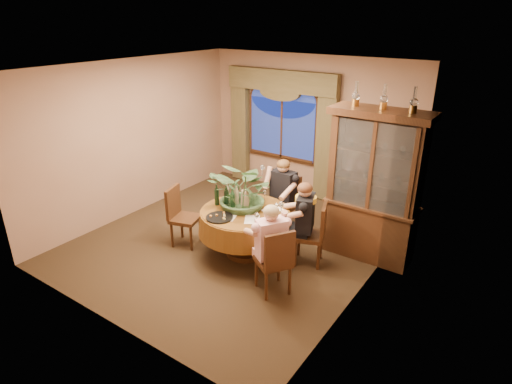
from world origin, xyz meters
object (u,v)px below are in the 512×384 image
Objects in this scene: person_pink at (271,249)px; centerpiece_plant at (245,167)px; oil_lamp_right at (414,100)px; chair_back_right at (309,234)px; wine_bottle_0 at (227,193)px; wine_bottle_4 at (237,191)px; chair_back at (284,204)px; person_scarf at (305,224)px; wine_bottle_1 at (237,196)px; olive_bowl at (245,210)px; wine_bottle_2 at (233,199)px; wine_bottle_5 at (226,196)px; person_back at (283,196)px; china_cabinet at (374,187)px; chair_front_left at (185,217)px; dining_table at (245,232)px; chair_right at (273,260)px; wine_bottle_3 at (217,195)px; oil_lamp_left at (356,94)px; oil_lamp_center at (384,97)px; stoneware_vase at (245,198)px.

person_pink is 1.36m from centerpiece_plant.
chair_back_right is at bearing -146.36° from oil_lamp_right.
centerpiece_plant is at bearing -155.36° from oil_lamp_right.
wine_bottle_0 is 0.17m from wine_bottle_4.
wine_bottle_0 reaches higher than chair_back.
chair_back is 0.74× the size of person_scarf.
chair_back is 2.91× the size of wine_bottle_1.
olive_bowl is (-0.91, -0.36, 0.29)m from chair_back_right.
wine_bottle_1 is at bearing 100.65° from wine_bottle_2.
wine_bottle_1 is (-2.19, -0.97, -1.55)m from oil_lamp_right.
wine_bottle_2 is at bearing -64.54° from wine_bottle_4.
wine_bottle_0 is 1.00× the size of wine_bottle_5.
person_back is 3.96× the size of wine_bottle_4.
china_cabinet is 1.17m from chair_back_right.
chair_front_left is at bearing 115.43° from person_pink.
centerpiece_plant reaches higher than dining_table.
chair_right is 2.91× the size of wine_bottle_3.
centerpiece_plant is (-0.99, -0.24, 0.92)m from chair_back_right.
oil_lamp_left and oil_lamp_right have the same top height.
person_scarf is at bearing 21.37° from olive_bowl.
oil_lamp_right reaches higher than olive_bowl.
chair_back_right is at bearing 91.83° from chair_front_left.
oil_lamp_center reaches higher than wine_bottle_0.
chair_front_left reaches higher than dining_table.
oil_lamp_left reaches higher than person_back.
chair_right is 2.91× the size of wine_bottle_2.
wine_bottle_1 is (-1.79, -0.97, -1.55)m from oil_lamp_center.
stoneware_vase is 0.80× the size of wine_bottle_3.
oil_lamp_right is at bearing 24.35° from wine_bottle_3.
wine_bottle_2 is (-0.18, -0.07, 0.54)m from dining_table.
wine_bottle_0 is (-0.47, -0.93, 0.26)m from person_back.
wine_bottle_2 and wine_bottle_4 have the same top height.
stoneware_vase is (-2.07, -0.92, -1.58)m from oil_lamp_right.
chair_back is (-0.80, 1.60, 0.00)m from chair_right.
chair_right is 2.91× the size of wine_bottle_5.
person_pink reaches higher than wine_bottle_3.
chair_back is at bearing -179.61° from oil_lamp_left.
olive_bowl is (-0.05, -1.05, 0.29)m from chair_back.
person_pink is at bearing -36.54° from stoneware_vase.
wine_bottle_1 and wine_bottle_3 have the same top height.
centerpiece_plant is (0.02, -0.02, 0.52)m from stoneware_vase.
person_scarf reaches higher than dining_table.
wine_bottle_5 is at bearing 95.29° from chair_front_left.
wine_bottle_0 and wine_bottle_1 have the same top height.
person_pink is (1.81, -0.27, 0.15)m from chair_front_left.
oil_lamp_center is at bearing 28.50° from wine_bottle_1.
china_cabinet is at bearing 0.00° from oil_lamp_left.
chair_front_left is 6.39× the size of olive_bowl.
chair_back is 0.73× the size of person_back.
wine_bottle_0 is at bearing 56.85° from wine_bottle_3.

